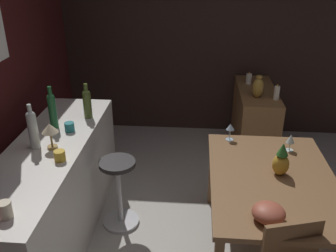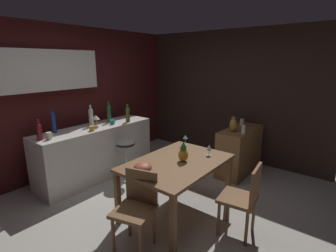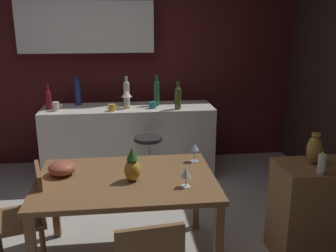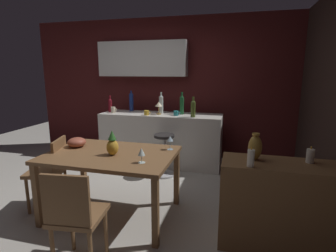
# 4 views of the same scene
# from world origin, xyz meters

# --- Properties ---
(ground_plane) EXTENTS (9.00, 9.00, 0.00)m
(ground_plane) POSITION_xyz_m (0.00, 0.00, 0.00)
(ground_plane) COLOR #B7B2A8
(wall_kitchen_back) EXTENTS (5.20, 0.33, 2.60)m
(wall_kitchen_back) POSITION_xyz_m (-0.06, 2.08, 1.41)
(wall_kitchen_back) COLOR #4C1919
(wall_kitchen_back) RESTS_ON ground_plane
(dining_table) EXTENTS (1.40, 0.96, 0.74)m
(dining_table) POSITION_xyz_m (0.15, -0.32, 0.66)
(dining_table) COLOR brown
(dining_table) RESTS_ON ground_plane
(kitchen_counter) EXTENTS (2.10, 0.60, 0.90)m
(kitchen_counter) POSITION_xyz_m (0.19, 1.47, 0.45)
(kitchen_counter) COLOR silver
(kitchen_counter) RESTS_ON ground_plane
(chair_near_window) EXTENTS (0.49, 0.49, 0.85)m
(chair_near_window) POSITION_xyz_m (-0.63, -0.36, 0.49)
(chair_near_window) COLOR brown
(chair_near_window) RESTS_ON ground_plane
(bar_stool) EXTENTS (0.34, 0.34, 0.67)m
(bar_stool) POSITION_xyz_m (0.40, 0.95, 0.36)
(bar_stool) COLOR #262323
(bar_stool) RESTS_ON ground_plane
(wine_glass_left) EXTENTS (0.07, 0.07, 0.15)m
(wine_glass_left) POSITION_xyz_m (0.59, -0.54, 0.85)
(wine_glass_left) COLOR silver
(wine_glass_left) RESTS_ON dining_table
(wine_glass_right) EXTENTS (0.07, 0.07, 0.16)m
(wine_glass_right) POSITION_xyz_m (0.75, -0.03, 0.86)
(wine_glass_right) COLOR silver
(wine_glass_right) RESTS_ON dining_table
(pineapple_centerpiece) EXTENTS (0.13, 0.13, 0.27)m
(pineapple_centerpiece) POSITION_xyz_m (0.20, -0.38, 0.86)
(pineapple_centerpiece) COLOR gold
(pineapple_centerpiece) RESTS_ON dining_table
(fruit_bowl) EXTENTS (0.22, 0.22, 0.11)m
(fruit_bowl) POSITION_xyz_m (-0.36, -0.20, 0.80)
(fruit_bowl) COLOR #9E4C38
(fruit_bowl) RESTS_ON dining_table
(wine_bottle_cobalt) EXTENTS (0.08, 0.08, 0.38)m
(wine_bottle_cobalt) POSITION_xyz_m (-0.43, 1.66, 1.08)
(wine_bottle_cobalt) COLOR navy
(wine_bottle_cobalt) RESTS_ON kitchen_counter
(wine_bottle_ruby) EXTENTS (0.07, 0.07, 0.30)m
(wine_bottle_ruby) POSITION_xyz_m (-0.75, 1.44, 1.04)
(wine_bottle_ruby) COLOR maroon
(wine_bottle_ruby) RESTS_ON kitchen_counter
(wine_bottle_olive) EXTENTS (0.08, 0.08, 0.33)m
(wine_bottle_olive) POSITION_xyz_m (0.79, 1.29, 1.05)
(wine_bottle_olive) COLOR #475623
(wine_bottle_olive) RESTS_ON kitchen_counter
(wine_bottle_green) EXTENTS (0.07, 0.07, 0.38)m
(wine_bottle_green) POSITION_xyz_m (0.55, 1.52, 1.08)
(wine_bottle_green) COLOR #1E592D
(wine_bottle_green) RESTS_ON kitchen_counter
(wine_bottle_clear) EXTENTS (0.08, 0.08, 0.37)m
(wine_bottle_clear) POSITION_xyz_m (0.18, 1.54, 1.07)
(wine_bottle_clear) COLOR silver
(wine_bottle_clear) RESTS_ON kitchen_counter
(cup_cream) EXTENTS (0.11, 0.08, 0.10)m
(cup_cream) POSITION_xyz_m (-0.66, 1.37, 0.95)
(cup_cream) COLOR beige
(cup_cream) RESTS_ON kitchen_counter
(cup_mustard) EXTENTS (0.12, 0.08, 0.08)m
(cup_mustard) POSITION_xyz_m (-0.00, 1.28, 0.94)
(cup_mustard) COLOR gold
(cup_mustard) RESTS_ON kitchen_counter
(cup_teal) EXTENTS (0.12, 0.08, 0.08)m
(cup_teal) POSITION_xyz_m (0.49, 1.37, 0.94)
(cup_teal) COLOR teal
(cup_teal) RESTS_ON kitchen_counter
(counter_lamp) EXTENTS (0.13, 0.13, 0.21)m
(counter_lamp) POSITION_xyz_m (0.18, 1.41, 1.06)
(counter_lamp) COLOR #A58447
(counter_lamp) RESTS_ON kitchen_counter
(pillar_candle_tall) EXTENTS (0.06, 0.06, 0.18)m
(pillar_candle_tall) POSITION_xyz_m (1.61, -0.60, 0.90)
(pillar_candle_tall) COLOR white
(pillar_candle_tall) RESTS_ON sideboard_cabinet
(vase_brass) EXTENTS (0.12, 0.12, 0.25)m
(vase_brass) POSITION_xyz_m (1.65, -0.39, 0.94)
(vase_brass) COLOR #B78C38
(vase_brass) RESTS_ON sideboard_cabinet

